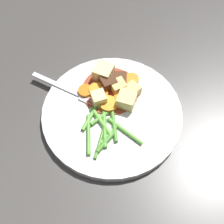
# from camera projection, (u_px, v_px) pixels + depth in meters

# --- Properties ---
(ground_plane) EXTENTS (3.00, 3.00, 0.00)m
(ground_plane) POSITION_uv_depth(u_px,v_px,m) (112.00, 116.00, 0.67)
(ground_plane) COLOR #423F3D
(dinner_plate) EXTENTS (0.27, 0.27, 0.02)m
(dinner_plate) POSITION_uv_depth(u_px,v_px,m) (112.00, 114.00, 0.66)
(dinner_plate) COLOR white
(dinner_plate) RESTS_ON ground_plane
(stew_sauce) EXTENTS (0.12, 0.12, 0.00)m
(stew_sauce) POSITION_uv_depth(u_px,v_px,m) (110.00, 91.00, 0.68)
(stew_sauce) COLOR #93381E
(stew_sauce) RESTS_ON dinner_plate
(carrot_slice_0) EXTENTS (0.03, 0.03, 0.01)m
(carrot_slice_0) POSITION_uv_depth(u_px,v_px,m) (120.00, 97.00, 0.67)
(carrot_slice_0) COLOR orange
(carrot_slice_0) RESTS_ON dinner_plate
(carrot_slice_1) EXTENTS (0.04, 0.04, 0.01)m
(carrot_slice_1) POSITION_uv_depth(u_px,v_px,m) (85.00, 91.00, 0.68)
(carrot_slice_1) COLOR orange
(carrot_slice_1) RESTS_ON dinner_plate
(carrot_slice_2) EXTENTS (0.04, 0.04, 0.01)m
(carrot_slice_2) POSITION_uv_depth(u_px,v_px,m) (109.00, 104.00, 0.66)
(carrot_slice_2) COLOR orange
(carrot_slice_2) RESTS_ON dinner_plate
(carrot_slice_3) EXTENTS (0.04, 0.04, 0.01)m
(carrot_slice_3) POSITION_uv_depth(u_px,v_px,m) (97.00, 90.00, 0.67)
(carrot_slice_3) COLOR orange
(carrot_slice_3) RESTS_ON dinner_plate
(carrot_slice_4) EXTENTS (0.03, 0.03, 0.01)m
(carrot_slice_4) POSITION_uv_depth(u_px,v_px,m) (102.00, 95.00, 0.67)
(carrot_slice_4) COLOR orange
(carrot_slice_4) RESTS_ON dinner_plate
(carrot_slice_5) EXTENTS (0.04, 0.04, 0.01)m
(carrot_slice_5) POSITION_uv_depth(u_px,v_px,m) (132.00, 80.00, 0.69)
(carrot_slice_5) COLOR orange
(carrot_slice_5) RESTS_ON dinner_plate
(potato_chunk_0) EXTENTS (0.04, 0.04, 0.02)m
(potato_chunk_0) POSITION_uv_depth(u_px,v_px,m) (118.00, 87.00, 0.67)
(potato_chunk_0) COLOR #DBBC6B
(potato_chunk_0) RESTS_ON dinner_plate
(potato_chunk_1) EXTENTS (0.05, 0.05, 0.03)m
(potato_chunk_1) POSITION_uv_depth(u_px,v_px,m) (103.00, 73.00, 0.69)
(potato_chunk_1) COLOR #EAD68C
(potato_chunk_1) RESTS_ON dinner_plate
(potato_chunk_2) EXTENTS (0.04, 0.03, 0.03)m
(potato_chunk_2) POSITION_uv_depth(u_px,v_px,m) (99.00, 99.00, 0.66)
(potato_chunk_2) COLOR #EAD68C
(potato_chunk_2) RESTS_ON dinner_plate
(potato_chunk_3) EXTENTS (0.04, 0.04, 0.03)m
(potato_chunk_3) POSITION_uv_depth(u_px,v_px,m) (126.00, 100.00, 0.65)
(potato_chunk_3) COLOR #E5CC7A
(potato_chunk_3) RESTS_ON dinner_plate
(potato_chunk_4) EXTENTS (0.04, 0.04, 0.02)m
(potato_chunk_4) POSITION_uv_depth(u_px,v_px,m) (132.00, 90.00, 0.67)
(potato_chunk_4) COLOR #DBBC6B
(potato_chunk_4) RESTS_ON dinner_plate
(meat_chunk_0) EXTENTS (0.04, 0.04, 0.03)m
(meat_chunk_0) POSITION_uv_depth(u_px,v_px,m) (108.00, 83.00, 0.68)
(meat_chunk_0) COLOR #4C2B19
(meat_chunk_0) RESTS_ON dinner_plate
(meat_chunk_1) EXTENTS (0.03, 0.03, 0.02)m
(meat_chunk_1) POSITION_uv_depth(u_px,v_px,m) (120.00, 80.00, 0.68)
(meat_chunk_1) COLOR #4C2B19
(meat_chunk_1) RESTS_ON dinner_plate
(green_bean_0) EXTENTS (0.08, 0.02, 0.01)m
(green_bean_0) POSITION_uv_depth(u_px,v_px,m) (114.00, 123.00, 0.64)
(green_bean_0) COLOR #4C8E33
(green_bean_0) RESTS_ON dinner_plate
(green_bean_1) EXTENTS (0.05, 0.05, 0.01)m
(green_bean_1) POSITION_uv_depth(u_px,v_px,m) (103.00, 116.00, 0.65)
(green_bean_1) COLOR #599E38
(green_bean_1) RESTS_ON dinner_plate
(green_bean_2) EXTENTS (0.07, 0.02, 0.01)m
(green_bean_2) POSITION_uv_depth(u_px,v_px,m) (100.00, 142.00, 0.62)
(green_bean_2) COLOR #4C8E33
(green_bean_2) RESTS_ON dinner_plate
(green_bean_3) EXTENTS (0.08, 0.02, 0.01)m
(green_bean_3) POSITION_uv_depth(u_px,v_px,m) (88.00, 134.00, 0.63)
(green_bean_3) COLOR #599E38
(green_bean_3) RESTS_ON dinner_plate
(green_bean_4) EXTENTS (0.05, 0.07, 0.01)m
(green_bean_4) POSITION_uv_depth(u_px,v_px,m) (125.00, 131.00, 0.63)
(green_bean_4) COLOR #66AD42
(green_bean_4) RESTS_ON dinner_plate
(green_bean_5) EXTENTS (0.06, 0.05, 0.01)m
(green_bean_5) POSITION_uv_depth(u_px,v_px,m) (101.00, 122.00, 0.64)
(green_bean_5) COLOR #66AD42
(green_bean_5) RESTS_ON dinner_plate
(green_bean_6) EXTENTS (0.06, 0.03, 0.01)m
(green_bean_6) POSITION_uv_depth(u_px,v_px,m) (90.00, 117.00, 0.65)
(green_bean_6) COLOR #66AD42
(green_bean_6) RESTS_ON dinner_plate
(green_bean_7) EXTENTS (0.08, 0.02, 0.01)m
(green_bean_7) POSITION_uv_depth(u_px,v_px,m) (105.00, 129.00, 0.63)
(green_bean_7) COLOR #599E38
(green_bean_7) RESTS_ON dinner_plate
(green_bean_8) EXTENTS (0.05, 0.04, 0.01)m
(green_bean_8) POSITION_uv_depth(u_px,v_px,m) (112.00, 134.00, 0.63)
(green_bean_8) COLOR #66AD42
(green_bean_8) RESTS_ON dinner_plate
(green_bean_9) EXTENTS (0.05, 0.04, 0.01)m
(green_bean_9) POSITION_uv_depth(u_px,v_px,m) (106.00, 142.00, 0.62)
(green_bean_9) COLOR #4C8E33
(green_bean_9) RESTS_ON dinner_plate
(fork) EXTENTS (0.09, 0.17, 0.00)m
(fork) POSITION_uv_depth(u_px,v_px,m) (72.00, 91.00, 0.68)
(fork) COLOR silver
(fork) RESTS_ON dinner_plate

